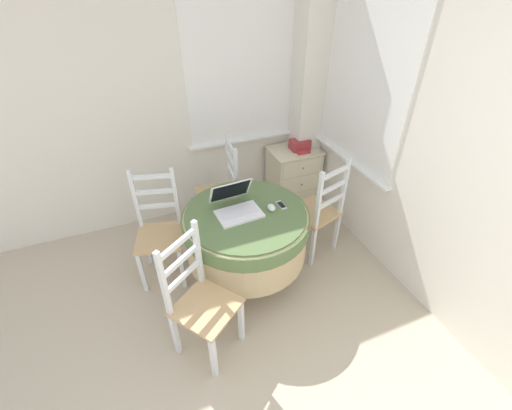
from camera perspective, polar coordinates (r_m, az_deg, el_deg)
corner_room_shell at (r=2.70m, az=4.91°, el=12.19°), size 4.19×4.64×2.55m
round_dining_table at (r=2.82m, az=-1.67°, el=-4.37°), size 1.02×1.02×0.72m
laptop at (r=2.70m, az=-3.35°, el=-0.12°), size 0.37×0.37×0.23m
computer_mouse at (r=2.72m, az=2.59°, el=-0.44°), size 0.06×0.09×0.05m
cell_phone at (r=2.78m, az=4.24°, el=-0.03°), size 0.05×0.12×0.01m
dining_chair_near_back_window at (r=3.42m, az=-5.82°, el=2.12°), size 0.42×0.42×1.00m
dining_chair_near_right_window at (r=3.19m, az=10.29°, el=-1.16°), size 0.48×0.48×1.00m
dining_chair_camera_near at (r=2.44m, az=-9.26°, el=-15.69°), size 0.54×0.54×1.00m
dining_chair_left_flank at (r=3.04m, az=-15.73°, el=-4.31°), size 0.47×0.47×1.00m
corner_cabinet at (r=3.99m, az=6.19°, el=5.00°), size 0.55×0.43×0.65m
storage_box at (r=3.83m, az=7.32°, el=9.99°), size 0.21×0.14×0.11m
book_on_cabinet at (r=3.84m, az=7.22°, el=9.33°), size 0.14×0.26×0.02m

